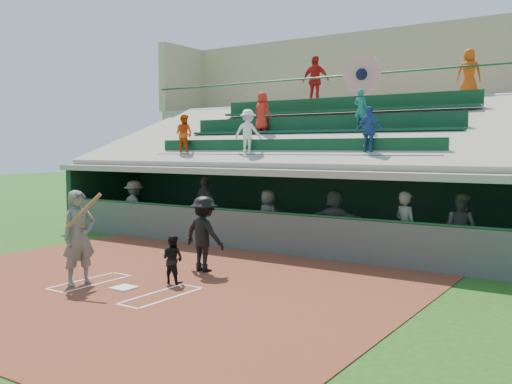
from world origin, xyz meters
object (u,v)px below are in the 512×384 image
Objects in this scene: water_cooler at (132,204)px; white_table at (131,219)px; batter_at_plate at (79,237)px; home_plate at (124,288)px; catcher at (173,259)px.

white_table is at bearing -96.57° from water_cooler.
batter_at_plate is 8.48m from water_cooler.
water_cooler reaches higher than white_table.
home_plate is 8.96m from white_table.
white_table is 1.91× the size of water_cooler.
home_plate is 9.03m from water_cooler.
batter_at_plate is at bearing -47.52° from white_table.
home_plate is 1.15m from catcher.
catcher is at bearing 36.88° from batter_at_plate.
catcher is (1.54, 1.16, -0.48)m from batter_at_plate.
water_cooler is (-6.81, 5.49, 0.36)m from catcher.
white_table is at bearing -42.24° from catcher.
home_plate is at bearing 13.22° from batter_at_plate.
catcher is at bearing -34.74° from white_table.
catcher is at bearing 61.36° from home_plate.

